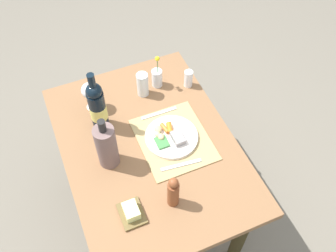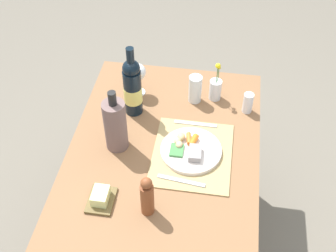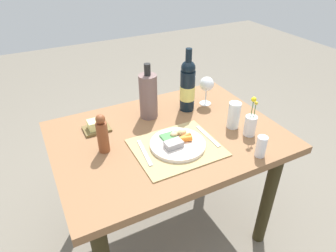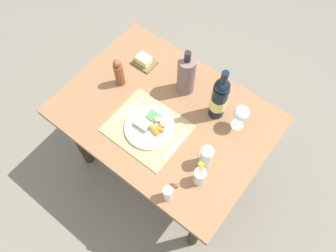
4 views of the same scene
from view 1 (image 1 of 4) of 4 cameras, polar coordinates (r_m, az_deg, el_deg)
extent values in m
plane|color=#6D6659|center=(2.45, -2.23, -12.50)|extent=(8.00, 8.00, 0.00)
cube|color=brown|center=(1.84, -2.91, -3.26)|extent=(1.11, 0.81, 0.04)
cylinder|color=#302914|center=(2.05, 10.85, -16.01)|extent=(0.07, 0.07, 0.68)
cylinder|color=#302914|center=(2.45, 0.27, 2.57)|extent=(0.07, 0.07, 0.68)
cylinder|color=#302914|center=(2.37, -13.60, -1.97)|extent=(0.07, 0.07, 0.68)
cube|color=tan|center=(1.83, 0.84, -2.04)|extent=(0.39, 0.33, 0.01)
cylinder|color=silver|center=(1.83, 0.53, -1.66)|extent=(0.26, 0.26, 0.02)
cube|color=gray|center=(1.80, 1.50, -1.80)|extent=(0.08, 0.05, 0.03)
cylinder|color=orange|center=(1.83, 0.24, -0.29)|extent=(0.06, 0.04, 0.03)
cylinder|color=orange|center=(1.84, -0.52, -0.32)|extent=(0.06, 0.03, 0.02)
ellipsoid|color=#D1B37D|center=(1.80, -1.05, -1.64)|extent=(0.04, 0.03, 0.02)
ellipsoid|color=#CAC47F|center=(1.81, -1.62, -1.23)|extent=(0.04, 0.03, 0.02)
ellipsoid|color=tan|center=(1.83, -1.52, -0.52)|extent=(0.04, 0.04, 0.03)
cube|color=#408242|center=(1.79, -0.93, -2.46)|extent=(0.07, 0.06, 0.01)
cube|color=silver|center=(1.75, 2.00, -5.89)|extent=(0.04, 0.19, 0.00)
cube|color=silver|center=(1.93, -1.38, 1.95)|extent=(0.02, 0.19, 0.00)
cylinder|color=silver|center=(1.98, -3.86, 6.29)|extent=(0.06, 0.06, 0.14)
cylinder|color=silver|center=(2.00, -3.82, 5.75)|extent=(0.06, 0.06, 0.08)
cylinder|color=#6F5754|center=(1.69, -9.26, -3.07)|extent=(0.09, 0.09, 0.24)
cylinder|color=black|center=(1.57, -9.96, 0.00)|extent=(0.03, 0.03, 0.06)
cylinder|color=black|center=(1.83, -10.52, 2.40)|extent=(0.08, 0.08, 0.23)
sphere|color=black|center=(1.73, -11.16, 5.19)|extent=(0.08, 0.08, 0.08)
cylinder|color=black|center=(1.70, -11.44, 6.43)|extent=(0.03, 0.03, 0.10)
cylinder|color=#E4DB6C|center=(1.84, -10.46, 2.17)|extent=(0.08, 0.08, 0.08)
cylinder|color=white|center=(2.00, -11.24, 2.89)|extent=(0.07, 0.07, 0.00)
cylinder|color=white|center=(1.97, -11.44, 3.73)|extent=(0.01, 0.01, 0.09)
sphere|color=white|center=(1.91, -11.82, 5.28)|extent=(0.08, 0.08, 0.08)
cube|color=brown|center=(1.65, -5.51, -13.05)|extent=(0.13, 0.10, 0.01)
cube|color=#E6EC96|center=(1.62, -5.58, -12.64)|extent=(0.08, 0.06, 0.04)
cylinder|color=white|center=(2.03, 3.10, 7.17)|extent=(0.05, 0.05, 0.10)
cylinder|color=silver|center=(2.03, -1.68, 7.26)|extent=(0.06, 0.06, 0.10)
cylinder|color=#3F7233|center=(1.99, -1.57, 8.07)|extent=(0.00, 0.00, 0.20)
sphere|color=yellow|center=(1.93, -1.64, 10.16)|extent=(0.02, 0.02, 0.02)
cylinder|color=#3F7233|center=(2.01, -1.56, 8.16)|extent=(0.00, 0.00, 0.18)
sphere|color=gold|center=(1.95, -1.62, 10.02)|extent=(0.02, 0.02, 0.02)
cylinder|color=brown|center=(1.60, 0.79, -10.23)|extent=(0.05, 0.05, 0.15)
sphere|color=brown|center=(1.52, 0.83, -8.61)|extent=(0.04, 0.04, 0.04)
camera|label=2|loc=(0.59, 85.99, -7.85)|focal=47.63mm
camera|label=3|loc=(1.61, 45.65, 12.29)|focal=31.83mm
camera|label=4|loc=(1.83, 16.52, 52.19)|focal=35.36mm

